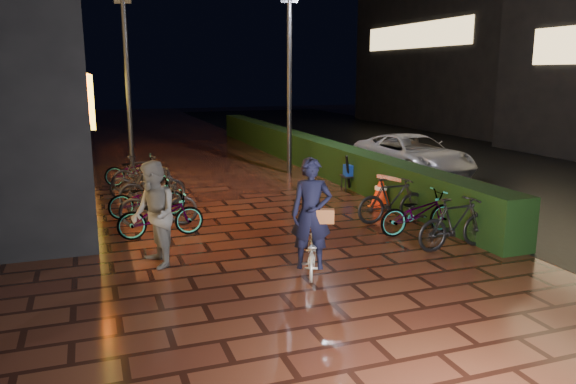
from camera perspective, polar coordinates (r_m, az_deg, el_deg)
name	(u,v)px	position (r m, az deg, el deg)	size (l,w,h in m)	color
ground	(299,242)	(10.44, 1.10, -5.14)	(80.00, 80.00, 0.00)	#381911
asphalt_road	(506,170)	(19.28, 21.31, 2.06)	(11.00, 60.00, 0.01)	black
hedge	(307,151)	(18.80, 1.91, 4.18)	(0.70, 20.00, 1.00)	black
bystander_person	(154,215)	(9.21, -13.48, -2.25)	(0.84, 0.66, 1.73)	#4E4E50
van	(412,155)	(17.54, 12.52, 3.70)	(2.02, 4.37, 1.21)	#AFAEB3
lamp_post_hedge	(289,75)	(17.25, 0.13, 11.76)	(0.52, 0.18, 5.43)	black
lamp_post_sf	(127,75)	(18.39, -16.03, 11.39)	(0.51, 0.29, 5.47)	black
cyclist	(311,232)	(8.68, 2.38, -4.03)	(0.90, 1.36, 1.84)	silver
traffic_barrier	(405,196)	(12.77, 11.78, -0.42)	(1.00, 1.87, 0.77)	#E75C0C
cart_assembly	(351,172)	(14.97, 6.44, 2.08)	(0.60, 0.54, 0.99)	black
parked_bikes_storefront	(147,188)	(13.47, -14.13, 0.40)	(1.86, 5.93, 0.95)	black
parked_bikes_hedge	(420,212)	(11.11, 13.27, -1.95)	(1.74, 2.49, 0.95)	black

